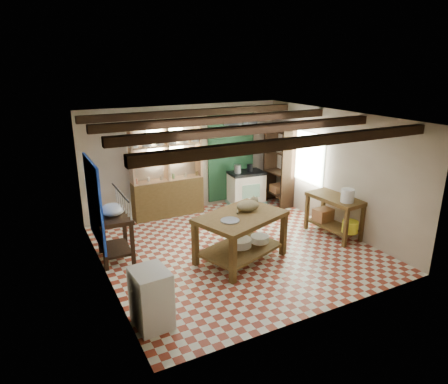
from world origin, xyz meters
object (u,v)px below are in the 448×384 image
white_cabinet (151,298)px  cat (248,206)px  work_table (241,237)px  prep_table (115,237)px  right_counter (334,216)px  stove (246,188)px

white_cabinet → cat: 2.68m
work_table → prep_table: bearing=132.5°
right_counter → stove: bearing=99.6°
stove → cat: size_ratio=1.99×
prep_table → white_cabinet: prep_table is taller
work_table → cat: 0.61m
prep_table → cat: cat is taller
prep_table → white_cabinet: size_ratio=1.03×
right_counter → cat: 2.17m
work_table → right_counter: (2.32, 0.06, -0.02)m
work_table → prep_table: work_table is taller
work_table → cat: cat is taller
prep_table → right_counter: prep_table is taller
right_counter → white_cabinet: bearing=-169.8°
stove → white_cabinet: bearing=-130.2°
right_counter → cat: (-2.10, 0.07, 0.57)m
prep_table → cat: bearing=-19.6°
work_table → white_cabinet: size_ratio=1.85×
stove → cat: bearing=-115.3°
prep_table → white_cabinet: (-0.02, -2.24, -0.01)m
stove → prep_table: (-3.72, -1.50, 0.00)m
work_table → right_counter: work_table is taller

